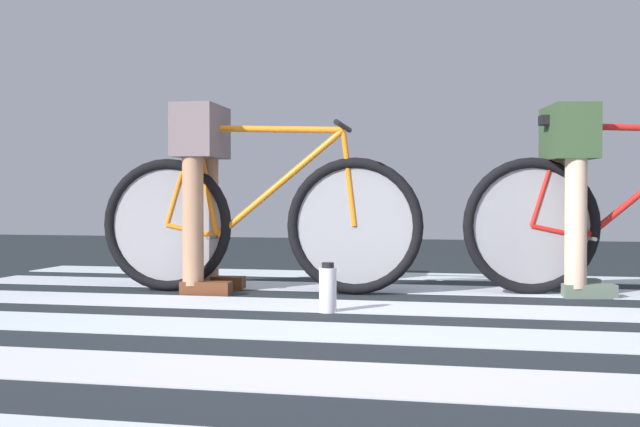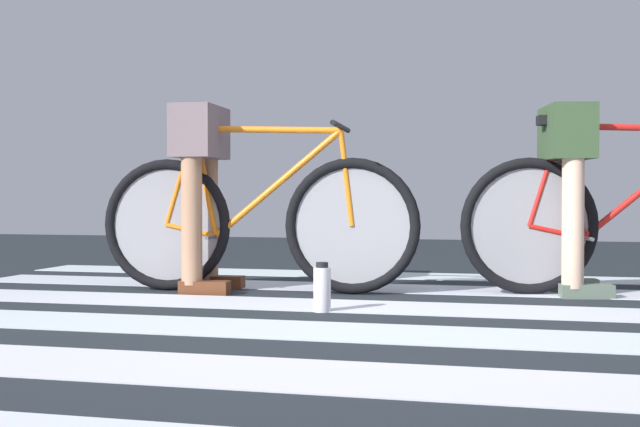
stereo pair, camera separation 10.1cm
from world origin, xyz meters
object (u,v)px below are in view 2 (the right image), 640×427
at_px(bicycle_1_of_2, 257,220).
at_px(bicycle_2_of_2, 628,221).
at_px(cyclist_2_of_2, 567,173).
at_px(cyclist_1_of_2, 201,172).
at_px(water_bottle, 322,288).

distance_m(bicycle_1_of_2, bicycle_2_of_2, 1.94).
bearing_deg(bicycle_2_of_2, bicycle_1_of_2, 178.90).
bearing_deg(cyclist_2_of_2, bicycle_2_of_2, 0.00).
relative_size(cyclist_1_of_2, cyclist_2_of_2, 1.02).
relative_size(cyclist_2_of_2, water_bottle, 4.45).
distance_m(cyclist_1_of_2, cyclist_2_of_2, 1.94).
xyz_separation_m(bicycle_1_of_2, bicycle_2_of_2, (1.91, 0.32, 0.00)).
bearing_deg(bicycle_1_of_2, cyclist_2_of_2, 6.03).
bearing_deg(cyclist_2_of_2, cyclist_1_of_2, 177.73).
height_order(bicycle_2_of_2, cyclist_2_of_2, cyclist_2_of_2).
distance_m(cyclist_2_of_2, water_bottle, 1.52).
relative_size(bicycle_2_of_2, cyclist_2_of_2, 1.75).
bearing_deg(bicycle_2_of_2, cyclist_1_of_2, 178.04).
distance_m(cyclist_1_of_2, bicycle_2_of_2, 2.26).
bearing_deg(bicycle_1_of_2, bicycle_2_of_2, 6.24).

